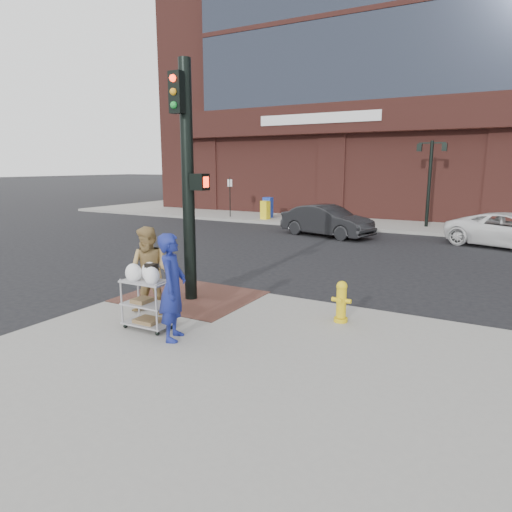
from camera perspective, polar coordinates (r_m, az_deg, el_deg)
The scene contains 12 objects.
ground at distance 9.36m, azimuth -8.59°, elevation -7.80°, with size 220.00×220.00×0.00m, color black.
brick_curb_ramp at distance 10.34m, azimuth -8.20°, elevation -5.03°, with size 2.80×2.40×0.01m, color brown.
lamp_post at distance 23.22m, azimuth 20.91°, elevation 9.52°, with size 1.32×0.22×4.00m.
parking_sign at distance 26.09m, azimuth -3.27°, elevation 7.34°, with size 0.05×0.05×2.20m, color black.
traffic_signal_pole at distance 9.76m, azimuth -8.52°, elevation 9.93°, with size 0.61×0.51×5.00m.
woman_blue at distance 7.71m, azimuth -10.39°, elevation -3.84°, with size 0.66×0.43×1.81m, color navy.
pedestrian_tan at distance 9.10m, azimuth -13.14°, elevation -1.86°, with size 0.84×0.66×1.74m, color #A5844D.
sedan_dark at distance 20.02m, azimuth 8.84°, elevation 4.38°, with size 1.43×4.10×1.35m, color black.
utility_cart at distance 8.37m, azimuth -13.48°, elevation -5.30°, with size 0.88×0.51×1.20m.
fire_hydrant at distance 8.70m, azimuth 10.62°, elevation -5.55°, with size 0.37×0.26×0.79m.
newsbox_yellow at distance 24.87m, azimuth 1.16°, elevation 5.76°, with size 0.41×0.38×0.99m, color yellow.
newsbox_blue at distance 25.66m, azimuth 1.50°, elevation 6.09°, with size 0.47×0.43×1.13m, color #1B3BB1.
Camera 1 is at (5.48, -6.95, 3.04)m, focal length 32.00 mm.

